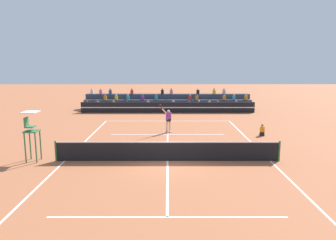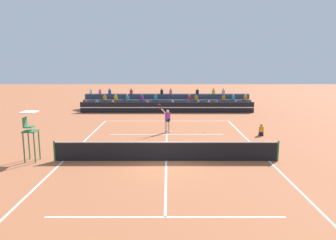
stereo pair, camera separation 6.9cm
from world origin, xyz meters
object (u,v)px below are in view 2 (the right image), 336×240
(ball_kid_courtside, at_px, (262,131))
(tennis_player, at_px, (168,120))
(umpire_chair, at_px, (31,129))
(tennis_ball, at_px, (205,133))

(ball_kid_courtside, relative_size, tennis_player, 0.37)
(umpire_chair, xyz_separation_m, tennis_player, (7.22, 7.11, -0.74))
(tennis_ball, bearing_deg, ball_kid_courtside, -12.57)
(umpire_chair, relative_size, tennis_ball, 39.26)
(umpire_chair, height_order, tennis_player, umpire_chair)
(ball_kid_courtside, height_order, tennis_ball, ball_kid_courtside)
(ball_kid_courtside, height_order, tennis_player, tennis_player)
(umpire_chair, distance_m, tennis_ball, 12.28)
(tennis_player, xyz_separation_m, tennis_ball, (2.76, -0.16, -0.95))
(ball_kid_courtside, relative_size, tennis_ball, 12.43)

